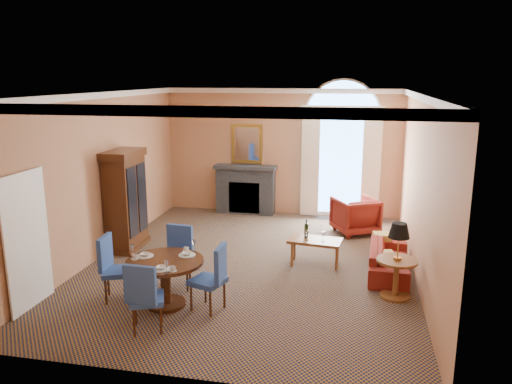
% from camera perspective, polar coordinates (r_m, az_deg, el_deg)
% --- Properties ---
extents(ground, '(7.50, 7.50, 0.00)m').
position_cam_1_polar(ground, '(9.61, -0.61, -8.24)').
color(ground, '#121D3B').
rests_on(ground, ground).
extents(room_envelope, '(6.04, 7.52, 3.45)m').
position_cam_1_polar(room_envelope, '(9.66, 0.05, 7.24)').
color(room_envelope, tan).
rests_on(room_envelope, ground).
extents(armoire, '(0.59, 1.04, 2.05)m').
position_cam_1_polar(armoire, '(10.57, -14.70, -1.07)').
color(armoire, '#34190B').
rests_on(armoire, ground).
extents(dining_table, '(1.19, 1.19, 0.95)m').
position_cam_1_polar(dining_table, '(7.90, -10.34, -9.02)').
color(dining_table, '#34190B').
rests_on(dining_table, ground).
extents(dining_chair_north, '(0.55, 0.55, 1.04)m').
position_cam_1_polar(dining_chair_north, '(8.61, -8.83, -6.79)').
color(dining_chair_north, '#24458E').
rests_on(dining_chair_north, ground).
extents(dining_chair_south, '(0.60, 0.60, 1.04)m').
position_cam_1_polar(dining_chair_south, '(7.15, -12.70, -11.25)').
color(dining_chair_south, '#24458E').
rests_on(dining_chair_south, ground).
extents(dining_chair_east, '(0.59, 0.59, 1.04)m').
position_cam_1_polar(dining_chair_east, '(7.65, -4.85, -9.30)').
color(dining_chair_east, '#24458E').
rests_on(dining_chair_east, ground).
extents(dining_chair_west, '(0.60, 0.60, 1.04)m').
position_cam_1_polar(dining_chair_west, '(8.34, -16.16, -7.85)').
color(dining_chair_west, '#24458E').
rests_on(dining_chair_west, ground).
extents(sofa, '(0.77, 1.78, 0.51)m').
position_cam_1_polar(sofa, '(9.42, 14.97, -7.49)').
color(sofa, maroon).
rests_on(sofa, ground).
extents(armchair, '(1.21, 1.22, 0.82)m').
position_cam_1_polar(armchair, '(11.54, 11.26, -2.65)').
color(armchair, maroon).
rests_on(armchair, ground).
extents(coffee_table, '(1.04, 0.66, 0.86)m').
position_cam_1_polar(coffee_table, '(9.51, 6.72, -5.61)').
color(coffee_table, brown).
rests_on(coffee_table, ground).
extents(side_table, '(0.65, 0.65, 1.23)m').
position_cam_1_polar(side_table, '(8.29, 15.89, -6.71)').
color(side_table, brown).
rests_on(side_table, ground).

